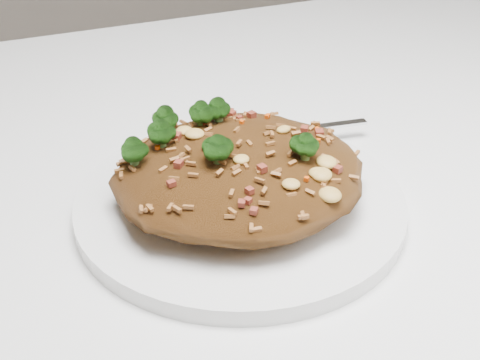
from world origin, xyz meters
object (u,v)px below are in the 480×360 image
plate (240,203)px  fried_rice (239,164)px  fork (292,130)px  dining_table (297,233)px

plate → fried_rice: fried_rice is taller
plate → fork: fork is taller
fried_rice → fork: 0.12m
dining_table → fork: 0.11m
fork → plate: bearing=-129.1°
dining_table → fried_rice: bearing=-145.2°
fried_rice → fork: bearing=42.5°
fried_rice → fork: (0.09, 0.08, -0.03)m
dining_table → fork: (-0.00, 0.02, 0.11)m
dining_table → fork: fork is taller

